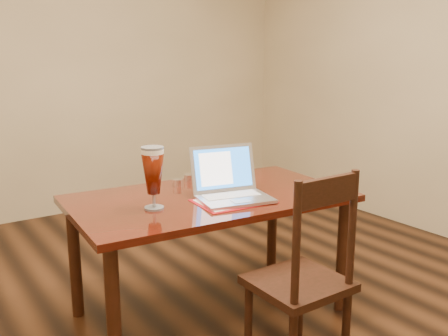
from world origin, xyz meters
TOP-DOWN VIEW (x-y plane):
  - ground at (0.00, 0.00)m, footprint 5.00×5.00m
  - dining_table at (0.06, 0.24)m, footprint 1.51×0.93m
  - dining_chair at (0.14, -0.42)m, footprint 0.40×0.38m

SIDE VIEW (x-z plane):
  - ground at x=0.00m, z-range 0.00..0.00m
  - dining_chair at x=0.14m, z-range -0.03..0.91m
  - dining_table at x=0.06m, z-range 0.12..1.11m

